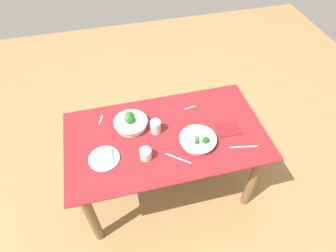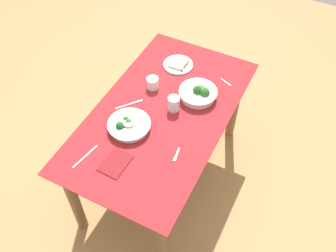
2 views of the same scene
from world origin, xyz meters
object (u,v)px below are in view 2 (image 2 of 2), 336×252
Objects in this scene: broccoli_bowl_far at (129,125)px; table_knife_left at (129,104)px; table_knife_right at (85,157)px; fork_by_near_bowl at (226,83)px; water_glass_side at (153,83)px; broccoli_bowl_near at (199,93)px; bread_side_plate at (178,64)px; fork_by_far_bowl at (176,155)px; napkin_folded_upper at (115,163)px; water_glass_center at (174,104)px.

broccoli_bowl_far is 0.20m from table_knife_left.
fork_by_near_bowl is at bearing 162.37° from table_knife_right.
broccoli_bowl_far is at bearing 68.79° from table_knife_left.
fork_by_near_bowl is at bearing 172.97° from table_knife_left.
water_glass_side is (0.38, 0.04, 0.01)m from broccoli_bowl_far.
broccoli_bowl_near reaches higher than bread_side_plate.
fork_by_far_bowl is (-0.49, -0.08, -0.03)m from broccoli_bowl_near.
napkin_folded_upper reaches higher than table_knife_left.
broccoli_bowl_far is at bearing 147.92° from broccoli_bowl_near.
water_glass_side is 0.50m from fork_by_near_bowl.
table_knife_left is 0.47m from table_knife_right.
fork_by_far_bowl is at bearing -98.61° from broccoli_bowl_far.
water_glass_center is at bearing 149.63° from broccoli_bowl_near.
broccoli_bowl_near is 2.75× the size of fork_by_near_bowl.
broccoli_bowl_far is 3.26× the size of water_glass_side.
broccoli_bowl_near is at bearing -32.08° from broccoli_bowl_far.
broccoli_bowl_near reaches higher than water_glass_side.
water_glass_side reaches higher than table_knife_left.
broccoli_bowl_far is 0.27m from napkin_folded_upper.
water_glass_center reaches higher than water_glass_side.
napkin_folded_upper is (0.04, -0.18, 0.00)m from table_knife_right.
water_glass_side is at bearing -126.02° from fork_by_near_bowl.
table_knife_right is at bearing 152.82° from water_glass_center.
bread_side_plate is 2.31× the size of fork_by_near_bowl.
napkin_folded_upper is (-0.26, -0.06, -0.02)m from broccoli_bowl_far.
fork_by_near_bowl is at bearing -19.68° from napkin_folded_upper.
fork_by_far_bowl is at bearing -151.31° from water_glass_center.
napkin_folded_upper is at bearing -177.14° from bread_side_plate.
napkin_folded_upper reaches higher than table_knife_right.
fork_by_near_bowl is (0.38, -0.21, -0.05)m from water_glass_center.
bread_side_plate is 0.28m from water_glass_side.
table_knife_right is at bearing -95.81° from fork_by_near_bowl.
fork_by_far_bowl is at bearing 102.13° from table_knife_left.
broccoli_bowl_near is 0.83m from table_knife_right.
bread_side_plate is 0.97m from table_knife_right.
water_glass_center is 0.51× the size of table_knife_right.
broccoli_bowl_far reaches higher than table_knife_left.
bread_side_plate is 0.92m from napkin_folded_upper.
broccoli_bowl_near is 0.50m from fork_by_far_bowl.
napkin_folded_upper is at bearing 112.86° from table_knife_right.
water_glass_center is 0.37m from fork_by_far_bowl.
fork_by_far_bowl is 0.53m from table_knife_right.
water_glass_side is 0.89× the size of fork_by_near_bowl.
water_glass_center is 0.44m from fork_by_near_bowl.
fork_by_near_bowl is 0.51× the size of napkin_folded_upper.
water_glass_center is (-0.17, 0.10, 0.01)m from broccoli_bowl_near.
water_glass_center is 1.05× the size of fork_by_far_bowl.
fork_by_far_bowl is at bearing -70.87° from fork_by_near_bowl.
water_glass_side is 0.43× the size of table_knife_left.
table_knife_left is at bearing 166.36° from bread_side_plate.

